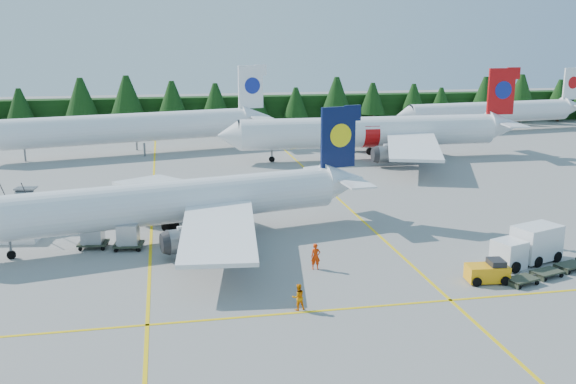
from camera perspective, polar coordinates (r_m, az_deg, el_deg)
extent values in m
plane|color=gray|center=(48.34, 4.69, -7.36)|extent=(320.00, 320.00, 0.00)
cube|color=yellow|center=(65.73, -11.99, -1.91)|extent=(0.25, 120.00, 0.01)
cube|color=yellow|center=(68.25, 5.03, -1.08)|extent=(0.25, 120.00, 0.01)
cube|color=yellow|center=(43.03, 6.87, -10.13)|extent=(80.00, 0.25, 0.01)
cube|color=black|center=(126.82, -5.36, 7.11)|extent=(220.00, 4.00, 6.00)
cylinder|color=white|center=(56.23, -11.36, -0.97)|extent=(31.75, 10.44, 3.73)
cube|color=#08123A|center=(61.08, 4.48, 4.87)|extent=(3.53, 1.08, 5.78)
cube|color=white|center=(64.46, -10.42, 0.42)|extent=(11.89, 14.89, 1.06)
cylinder|color=slate|center=(62.00, -11.51, -1.40)|extent=(3.51, 2.59, 1.96)
cube|color=white|center=(49.64, -6.21, -3.41)|extent=(6.93, 14.46, 1.06)
cylinder|color=slate|center=(51.87, -8.98, -4.26)|extent=(3.51, 2.59, 1.96)
cylinder|color=slate|center=(55.85, -23.42, -4.70)|extent=(0.22, 0.22, 1.58)
cylinder|color=white|center=(93.64, 7.16, 5.34)|extent=(37.28, 4.85, 4.38)
cone|color=white|center=(89.73, -5.26, 5.03)|extent=(3.12, 4.42, 4.38)
cube|color=#BA0C0D|center=(100.95, 18.42, 8.48)|extent=(4.17, 0.44, 6.79)
cube|color=white|center=(103.50, 7.36, 5.75)|extent=(11.15, 17.63, 1.24)
cylinder|color=slate|center=(100.28, 6.64, 4.63)|extent=(3.75, 2.35, 2.30)
cube|color=white|center=(86.15, 11.08, 4.03)|extent=(11.49, 17.66, 1.24)
cylinder|color=slate|center=(88.38, 9.02, 3.34)|extent=(3.75, 2.35, 2.30)
cylinder|color=slate|center=(90.93, -1.45, 3.27)|extent=(0.26, 0.26, 1.86)
cylinder|color=white|center=(99.58, -14.31, 5.52)|extent=(37.33, 12.96, 4.39)
cube|color=white|center=(104.48, -3.34, 9.31)|extent=(4.15, 1.34, 6.81)
cylinder|color=slate|center=(98.58, -22.33, 3.03)|extent=(0.26, 0.26, 1.76)
cylinder|color=white|center=(126.82, 17.51, 6.78)|extent=(33.59, 8.01, 3.92)
cone|color=white|center=(117.30, 10.25, 6.68)|extent=(3.21, 4.23, 3.92)
cube|color=white|center=(137.72, 23.91, 8.80)|extent=(3.74, 0.80, 6.08)
cylinder|color=slate|center=(120.28, 12.47, 5.43)|extent=(0.24, 0.24, 1.57)
cube|color=white|center=(60.62, -23.24, -3.51)|extent=(4.57, 2.82, 1.13)
cube|color=slate|center=(62.02, -22.76, -1.37)|extent=(2.18, 4.27, 3.04)
cube|color=slate|center=(63.58, -22.28, 0.31)|extent=(1.99, 1.47, 0.12)
cube|color=white|center=(52.12, 19.03, -5.24)|extent=(2.62, 2.62, 2.16)
cube|color=black|center=(51.96, 19.07, -4.71)|extent=(2.29, 2.42, 0.93)
cube|color=white|center=(54.28, 21.21, -4.17)|extent=(4.24, 3.36, 2.67)
cube|color=#FCA20E|center=(48.83, 17.27, -6.88)|extent=(3.07, 1.85, 1.15)
cube|color=black|center=(48.83, 18.02, -6.02)|extent=(1.17, 1.46, 0.52)
cube|color=#333B2A|center=(49.24, 20.09, -7.26)|extent=(2.51, 1.96, 0.13)
cube|color=#333B2A|center=(51.34, 22.02, -6.58)|extent=(2.51, 1.96, 0.13)
cube|color=#333B2A|center=(53.50, 23.80, -5.95)|extent=(2.51, 1.96, 0.13)
cube|color=#333B2A|center=(56.41, -16.91, -4.35)|extent=(2.59, 2.12, 0.15)
cube|color=#B9BABE|center=(56.14, -16.98, -3.46)|extent=(1.87, 1.82, 1.67)
cube|color=#333B2A|center=(55.29, -13.98, -4.52)|extent=(2.59, 2.12, 0.15)
cube|color=#B9BABE|center=(55.01, -14.03, -3.61)|extent=(1.87, 1.82, 1.67)
imported|color=red|center=(49.05, 2.47, -5.75)|extent=(0.77, 0.53, 2.01)
imported|color=orange|center=(42.04, 0.92, -9.31)|extent=(0.95, 0.79, 1.77)
imported|color=#DC4404|center=(58.02, 22.03, -3.76)|extent=(0.84, 0.92, 1.85)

